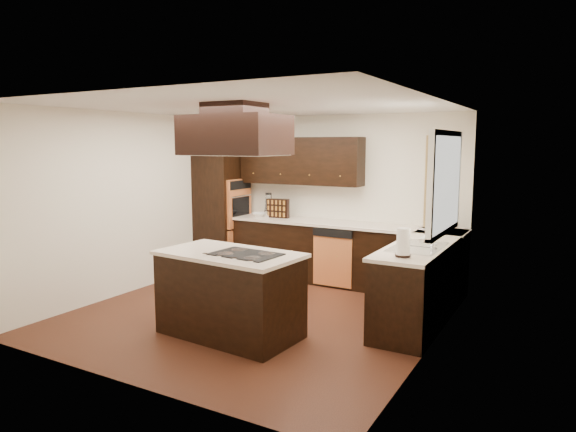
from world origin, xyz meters
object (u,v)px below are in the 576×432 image
object	(u,v)px
range_hood	(235,135)
spice_rack	(278,208)
island	(230,296)
oven_column	(222,206)

from	to	relation	value
range_hood	spice_rack	xyz separation A→B (m)	(-0.85, 2.34, -1.09)
island	range_hood	size ratio (longest dim) A/B	1.41
oven_column	spice_rack	world-z (taller)	oven_column
oven_column	range_hood	size ratio (longest dim) A/B	2.02
oven_column	range_hood	bearing A→B (deg)	-50.26
island	spice_rack	distance (m)	2.73
oven_column	range_hood	distance (m)	3.13
island	spice_rack	xyz separation A→B (m)	(-0.87, 2.50, 0.63)
oven_column	range_hood	world-z (taller)	range_hood
spice_rack	island	bearing A→B (deg)	-78.68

